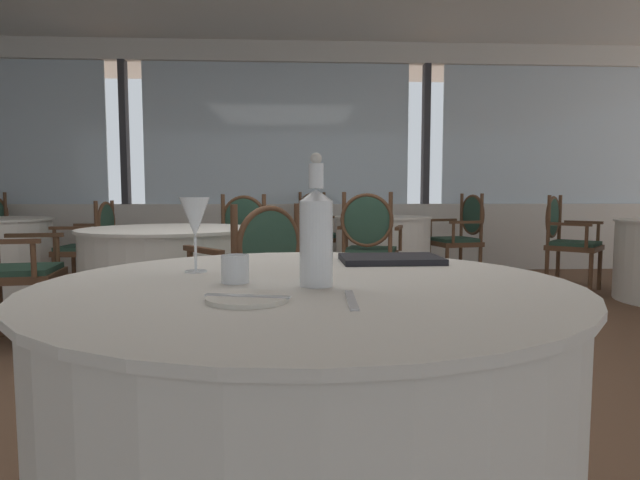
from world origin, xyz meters
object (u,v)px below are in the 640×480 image
Objects in this scene: dining_chair_3_0 at (369,240)px; dining_chair_0_1 at (238,241)px; menu_book at (390,259)px; dining_chair_2_2 at (93,240)px; side_plate at (247,299)px; dining_chair_1_0 at (565,235)px; dining_chair_0_2 at (4,258)px; dining_chair_3_2 at (319,227)px; dining_chair_3_1 at (462,231)px; water_tumbler at (235,269)px; dining_chair_0_0 at (255,274)px; wine_glass at (195,218)px; water_bottle at (316,234)px.

dining_chair_0_1 is at bearing 106.87° from dining_chair_3_0.
dining_chair_2_2 reaches higher than menu_book.
dining_chair_0_1 is at bearing 96.36° from side_plate.
side_plate is at bearing -83.17° from dining_chair_1_0.
dining_chair_3_2 is (2.15, 2.69, 0.02)m from dining_chair_0_2.
dining_chair_3_1 is at bearing 66.60° from side_plate.
side_plate is 4.94m from dining_chair_1_0.
water_tumbler is 0.07× the size of dining_chair_3_1.
water_tumbler is at bearing 116.75° from dining_chair_2_2.
dining_chair_3_2 is at bearing -47.75° from dining_chair_0_0.
dining_chair_3_1 reaches higher than wine_glass.
wine_glass is 0.24× the size of dining_chair_2_2.
menu_book is 0.34× the size of dining_chair_0_1.
water_tumbler is (0.13, -0.19, -0.12)m from wine_glass.
side_plate is 0.19× the size of dining_chair_0_0.
water_bottle reaches higher than dining_chair_3_1.
wine_glass is at bearing -50.02° from dining_chair_3_2.
dining_chair_2_2 is (-0.07, 1.66, -0.03)m from dining_chair_0_2.
water_tumbler is 0.07× the size of dining_chair_0_1.
water_bottle is at bearing 118.89° from dining_chair_2_2.
wine_glass is at bearing 116.17° from dining_chair_2_2.
wine_glass is 0.22× the size of dining_chair_1_0.
side_plate is 3.50m from dining_chair_3_0.
dining_chair_0_0 is (-0.11, 1.68, -0.20)m from side_plate.
dining_chair_0_1 is at bearing 93.74° from wine_glass.
dining_chair_3_1 is (3.71, 2.21, 0.01)m from dining_chair_0_2.
side_plate is 0.24m from water_tumbler.
water_bottle is at bearing -45.66° from dining_chair_3_2.
dining_chair_2_2 is 0.92× the size of dining_chair_3_0.
dining_chair_1_0 is at bearing -56.42° from dining_chair_3_0.
dining_chair_3_0 is (2.51, 1.10, 0.01)m from dining_chair_0_2.
dining_chair_3_1 is (1.80, 4.34, -0.30)m from water_bottle.
dining_chair_1_0 reaches higher than water_tumbler.
dining_chair_0_0 is (-0.06, 1.45, -0.23)m from water_tumbler.
water_tumbler is 4.79m from dining_chair_3_2.
dining_chair_3_0 is (0.76, 3.41, -0.17)m from side_plate.
dining_chair_0_2 is 2.74m from dining_chair_3_0.
dining_chair_0_2 is (-1.57, 1.89, -0.33)m from wine_glass.
dining_chair_3_1 reaches higher than side_plate.
dining_chair_1_0 is at bearing 53.34° from menu_book.
dining_chair_0_0 is at bearing 29.87° from dining_chair_0_1.
dining_chair_0_2 is 4.92m from dining_chair_1_0.
dining_chair_2_2 is 0.93× the size of dining_chair_3_1.
dining_chair_3_0 reaches higher than dining_chair_1_0.
dining_chair_3_1 reaches higher than dining_chair_2_2.
water_tumbler is at bearing -54.83° from wine_glass.
water_bottle reaches higher than dining_chair_0_0.
dining_chair_3_2 reaches higher than dining_chair_0_1.
dining_chair_0_2 is at bearing -117.36° from dining_chair_1_0.
water_tumbler is 3.29m from dining_chair_3_0.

